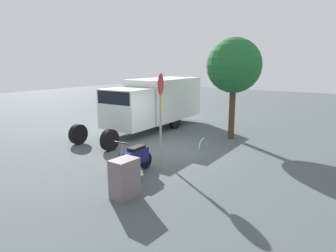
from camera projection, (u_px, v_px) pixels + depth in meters
name	position (u px, v px, depth m)	size (l,w,h in m)	color
ground_plane	(169.00, 149.00, 12.68)	(60.00, 60.00, 0.00)	#474F52
box_truck_near	(154.00, 101.00, 16.38)	(8.34, 2.41, 2.70)	black
motorcycle	(135.00, 158.00, 9.80)	(1.81, 0.55, 1.20)	black
stop_sign	(161.00, 104.00, 10.74)	(0.71, 0.33, 3.20)	#9E9EA3
street_tree	(234.00, 66.00, 13.79)	(2.52, 2.52, 4.71)	#47301E
utility_cabinet	(125.00, 178.00, 8.05)	(0.72, 0.51, 1.07)	slate
bike_rack_hoop	(203.00, 147.00, 12.94)	(0.85, 0.85, 0.05)	#B7B7BC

